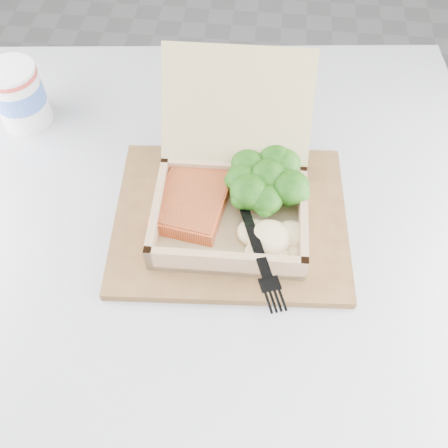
# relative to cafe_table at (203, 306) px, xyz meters

# --- Properties ---
(floor) EXTENTS (4.00, 4.00, 0.00)m
(floor) POSITION_rel_cafe_table_xyz_m (-0.55, 0.63, -0.56)
(floor) COLOR gray
(floor) RESTS_ON ground
(cafe_table) EXTENTS (0.96, 0.96, 0.76)m
(cafe_table) POSITION_rel_cafe_table_xyz_m (0.00, 0.00, 0.00)
(cafe_table) COLOR black
(cafe_table) RESTS_ON floor
(serving_tray) EXTENTS (0.34, 0.28, 0.01)m
(serving_tray) POSITION_rel_cafe_table_xyz_m (0.04, 0.04, 0.20)
(serving_tray) COLOR brown
(serving_tray) RESTS_ON cafe_table
(takeout_container) EXTENTS (0.21, 0.25, 0.17)m
(takeout_container) POSITION_rel_cafe_table_xyz_m (0.04, 0.07, 0.25)
(takeout_container) COLOR tan
(takeout_container) RESTS_ON serving_tray
(salmon_fillet) EXTENTS (0.10, 0.13, 0.02)m
(salmon_fillet) POSITION_rel_cafe_table_xyz_m (-0.01, 0.05, 0.23)
(salmon_fillet) COLOR #D25E29
(salmon_fillet) RESTS_ON takeout_container
(broccoli_pile) EXTENTS (0.12, 0.12, 0.04)m
(broccoli_pile) POSITION_rel_cafe_table_xyz_m (0.09, 0.08, 0.24)
(broccoli_pile) COLOR #2E6D18
(broccoli_pile) RESTS_ON takeout_container
(mashed_potatoes) EXTENTS (0.09, 0.08, 0.03)m
(mashed_potatoes) POSITION_rel_cafe_table_xyz_m (0.09, -0.00, 0.24)
(mashed_potatoes) COLOR #D2C088
(mashed_potatoes) RESTS_ON takeout_container
(plastic_fork) EXTENTS (0.07, 0.17, 0.02)m
(plastic_fork) POSITION_rel_cafe_table_xyz_m (0.07, 0.00, 0.25)
(plastic_fork) COLOR black
(plastic_fork) RESTS_ON mashed_potatoes
(paper_cup) EXTENTS (0.08, 0.08, 0.10)m
(paper_cup) POSITION_rel_cafe_table_xyz_m (-0.31, 0.21, 0.25)
(paper_cup) COLOR silver
(paper_cup) RESTS_ON cafe_table
(receipt) EXTENTS (0.13, 0.17, 0.00)m
(receipt) POSITION_rel_cafe_table_xyz_m (0.01, 0.22, 0.20)
(receipt) COLOR white
(receipt) RESTS_ON cafe_table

